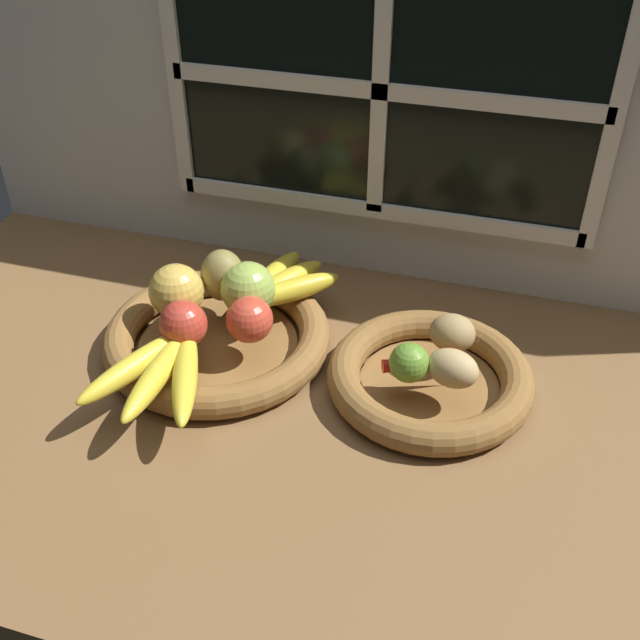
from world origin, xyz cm
name	(u,v)px	position (x,y,z in cm)	size (l,w,h in cm)	color
ground_plane	(325,385)	(0.00, 0.00, -1.50)	(140.00, 90.00, 3.00)	brown
back_wall	(383,106)	(0.00, 29.77, 27.88)	(140.00, 4.60, 55.00)	silver
fruit_bowl_left	(218,337)	(-16.62, 1.68, 2.05)	(32.58, 32.58, 4.45)	brown
fruit_bowl_right	(430,378)	(14.19, 1.68, 2.06)	(27.71, 27.71, 4.45)	brown
apple_red_right	(249,321)	(-10.70, -0.36, 7.69)	(6.48, 6.48, 6.48)	#CC422D
apple_green_back	(248,289)	(-13.16, 5.91, 8.39)	(7.89, 7.89, 7.89)	#99B74C
apple_golden_left	(176,291)	(-22.71, 2.49, 8.38)	(7.86, 7.86, 7.86)	gold
apple_red_front	(183,324)	(-18.87, -3.59, 7.73)	(6.57, 6.57, 6.57)	#B73828
pear_brown	(223,275)	(-17.95, 8.05, 8.44)	(6.34, 6.38, 8.00)	olive
banana_bunch_front	(161,369)	(-18.67, -11.18, 6.03)	(16.78, 20.30, 3.16)	yellow
banana_bunch_back	(280,284)	(-10.33, 11.45, 6.15)	(14.02, 17.07, 3.40)	gold
potato_small	(453,368)	(17.22, -1.34, 6.92)	(6.79, 5.04, 4.95)	tan
potato_back	(452,333)	(16.08, 5.84, 7.03)	(6.19, 5.44, 5.16)	#A38451
lime_near	(409,363)	(11.75, -1.98, 7.06)	(5.22, 5.22, 5.22)	olive
chili_pepper	(428,363)	(13.84, 0.72, 5.37)	(1.84, 1.84, 12.11)	red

